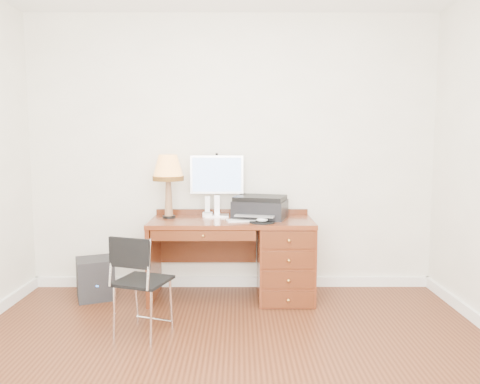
{
  "coord_description": "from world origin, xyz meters",
  "views": [
    {
      "loc": [
        0.07,
        -2.89,
        1.48
      ],
      "look_at": [
        0.08,
        1.2,
        1.03
      ],
      "focal_mm": 35.0,
      "sensor_mm": 36.0,
      "label": 1
    }
  ],
  "objects_px": {
    "leg_lamp": "(168,172)",
    "printer": "(260,207)",
    "phone": "(208,211)",
    "desk": "(266,255)",
    "equipment_box": "(95,278)",
    "chair": "(141,275)",
    "monitor": "(217,178)"
  },
  "relations": [
    {
      "from": "leg_lamp",
      "to": "printer",
      "type": "bearing_deg",
      "value": -0.39
    },
    {
      "from": "phone",
      "to": "desk",
      "type": "bearing_deg",
      "value": -16.3
    },
    {
      "from": "leg_lamp",
      "to": "equipment_box",
      "type": "bearing_deg",
      "value": -172.72
    },
    {
      "from": "phone",
      "to": "chair",
      "type": "bearing_deg",
      "value": -113.98
    },
    {
      "from": "desk",
      "to": "leg_lamp",
      "type": "bearing_deg",
      "value": 175.42
    },
    {
      "from": "printer",
      "to": "leg_lamp",
      "type": "xyz_separation_m",
      "value": [
        -0.86,
        0.01,
        0.34
      ]
    },
    {
      "from": "equipment_box",
      "to": "leg_lamp",
      "type": "bearing_deg",
      "value": -14.79
    },
    {
      "from": "desk",
      "to": "equipment_box",
      "type": "bearing_deg",
      "value": -179.48
    },
    {
      "from": "monitor",
      "to": "phone",
      "type": "xyz_separation_m",
      "value": [
        -0.09,
        -0.05,
        -0.31
      ]
    },
    {
      "from": "chair",
      "to": "equipment_box",
      "type": "bearing_deg",
      "value": 144.47
    },
    {
      "from": "chair",
      "to": "phone",
      "type": "bearing_deg",
      "value": 86.41
    },
    {
      "from": "monitor",
      "to": "phone",
      "type": "bearing_deg",
      "value": -150.72
    },
    {
      "from": "printer",
      "to": "equipment_box",
      "type": "xyz_separation_m",
      "value": [
        -1.55,
        -0.08,
        -0.66
      ]
    },
    {
      "from": "printer",
      "to": "equipment_box",
      "type": "height_order",
      "value": "printer"
    },
    {
      "from": "phone",
      "to": "chair",
      "type": "distance_m",
      "value": 1.17
    },
    {
      "from": "printer",
      "to": "chair",
      "type": "relative_size",
      "value": 0.71
    },
    {
      "from": "desk",
      "to": "leg_lamp",
      "type": "height_order",
      "value": "leg_lamp"
    },
    {
      "from": "desk",
      "to": "phone",
      "type": "distance_m",
      "value": 0.7
    },
    {
      "from": "desk",
      "to": "chair",
      "type": "xyz_separation_m",
      "value": [
        -0.99,
        -0.88,
        0.06
      ]
    },
    {
      "from": "monitor",
      "to": "leg_lamp",
      "type": "bearing_deg",
      "value": -165.4
    },
    {
      "from": "leg_lamp",
      "to": "chair",
      "type": "xyz_separation_m",
      "value": [
        -0.07,
        -0.96,
        -0.72
      ]
    },
    {
      "from": "phone",
      "to": "equipment_box",
      "type": "distance_m",
      "value": 1.23
    },
    {
      "from": "chair",
      "to": "equipment_box",
      "type": "relative_size",
      "value": 2.06
    },
    {
      "from": "leg_lamp",
      "to": "phone",
      "type": "xyz_separation_m",
      "value": [
        0.36,
        0.08,
        -0.38
      ]
    },
    {
      "from": "monitor",
      "to": "leg_lamp",
      "type": "xyz_separation_m",
      "value": [
        -0.45,
        -0.13,
        0.07
      ]
    },
    {
      "from": "printer",
      "to": "chair",
      "type": "height_order",
      "value": "printer"
    },
    {
      "from": "leg_lamp",
      "to": "chair",
      "type": "distance_m",
      "value": 1.2
    },
    {
      "from": "equipment_box",
      "to": "desk",
      "type": "bearing_deg",
      "value": -21.56
    },
    {
      "from": "equipment_box",
      "to": "phone",
      "type": "bearing_deg",
      "value": -13.21
    },
    {
      "from": "desk",
      "to": "leg_lamp",
      "type": "xyz_separation_m",
      "value": [
        -0.92,
        0.07,
        0.78
      ]
    },
    {
      "from": "phone",
      "to": "equipment_box",
      "type": "xyz_separation_m",
      "value": [
        -1.05,
        -0.16,
        -0.62
      ]
    },
    {
      "from": "desk",
      "to": "chair",
      "type": "bearing_deg",
      "value": -138.19
    }
  ]
}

